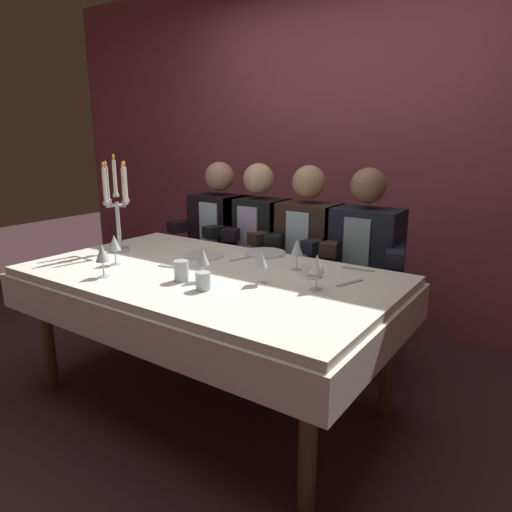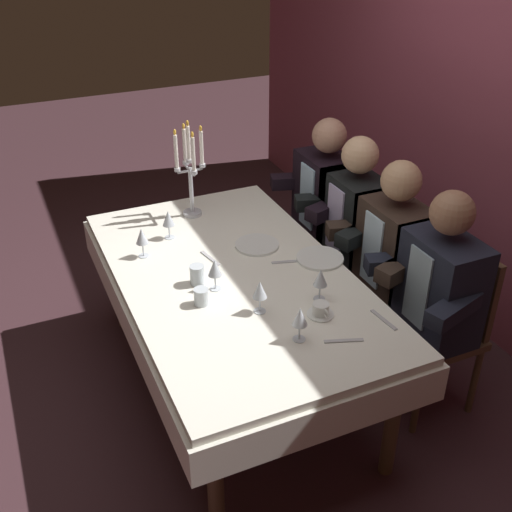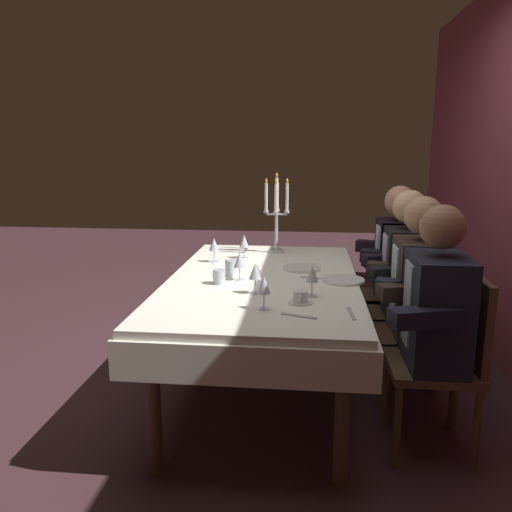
{
  "view_description": "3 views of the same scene",
  "coord_description": "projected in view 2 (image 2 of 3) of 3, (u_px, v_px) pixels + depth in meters",
  "views": [
    {
      "loc": [
        1.51,
        -1.74,
        1.42
      ],
      "look_at": [
        0.28,
        0.03,
        0.86
      ],
      "focal_mm": 32.51,
      "sensor_mm": 36.0,
      "label": 1
    },
    {
      "loc": [
        2.48,
        -0.99,
        2.42
      ],
      "look_at": [
        0.12,
        0.07,
        0.9
      ],
      "focal_mm": 44.18,
      "sensor_mm": 36.0,
      "label": 2
    },
    {
      "loc": [
        2.87,
        0.26,
        1.5
      ],
      "look_at": [
        0.19,
        -0.02,
        0.91
      ],
      "focal_mm": 35.2,
      "sensor_mm": 36.0,
      "label": 3
    }
  ],
  "objects": [
    {
      "name": "coffee_cup_0",
      "position": [
        321.0,
        310.0,
        2.84
      ],
      "size": [
        0.13,
        0.12,
        0.06
      ],
      "color": "white",
      "rests_on": "dining_table"
    },
    {
      "name": "ground_plane",
      "position": [
        236.0,
        386.0,
        3.52
      ],
      "size": [
        12.0,
        12.0,
        0.0
      ],
      "primitive_type": "plane",
      "color": "#40262B"
    },
    {
      "name": "candelabra",
      "position": [
        190.0,
        172.0,
        3.59
      ],
      "size": [
        0.19,
        0.19,
        0.58
      ],
      "color": "silver",
      "rests_on": "dining_table"
    },
    {
      "name": "wine_glass_2",
      "position": [
        215.0,
        269.0,
        2.98
      ],
      "size": [
        0.07,
        0.07,
        0.16
      ],
      "color": "silver",
      "rests_on": "dining_table"
    },
    {
      "name": "dinner_plate_1",
      "position": [
        320.0,
        258.0,
        3.28
      ],
      "size": [
        0.25,
        0.25,
        0.01
      ],
      "primitive_type": "cylinder",
      "color": "white",
      "rests_on": "dining_table"
    },
    {
      "name": "seated_diner_0",
      "position": [
        326.0,
        196.0,
        3.95
      ],
      "size": [
        0.63,
        0.48,
        1.24
      ],
      "color": "brown",
      "rests_on": "ground_plane"
    },
    {
      "name": "seated_diner_1",
      "position": [
        355.0,
        219.0,
        3.69
      ],
      "size": [
        0.63,
        0.48,
        1.24
      ],
      "color": "brown",
      "rests_on": "ground_plane"
    },
    {
      "name": "seated_diner_3",
      "position": [
        440.0,
        286.0,
        3.07
      ],
      "size": [
        0.63,
        0.48,
        1.24
      ],
      "color": "brown",
      "rests_on": "ground_plane"
    },
    {
      "name": "spoon_3",
      "position": [
        210.0,
        258.0,
        3.28
      ],
      "size": [
        0.17,
        0.05,
        0.01
      ],
      "primitive_type": "cube",
      "rotation": [
        0.0,
        0.0,
        0.2
      ],
      "color": "#B7B7BC",
      "rests_on": "dining_table"
    },
    {
      "name": "spoon_1",
      "position": [
        344.0,
        341.0,
        2.69
      ],
      "size": [
        0.07,
        0.17,
        0.01
      ],
      "primitive_type": "cube",
      "rotation": [
        0.0,
        0.0,
        1.23
      ],
      "color": "#B7B7BC",
      "rests_on": "dining_table"
    },
    {
      "name": "water_tumbler_1",
      "position": [
        197.0,
        274.0,
        3.06
      ],
      "size": [
        0.07,
        0.07,
        0.1
      ],
      "primitive_type": "cylinder",
      "color": "silver",
      "rests_on": "dining_table"
    },
    {
      "name": "wine_glass_3",
      "position": [
        320.0,
        278.0,
        2.91
      ],
      "size": [
        0.07,
        0.07,
        0.16
      ],
      "color": "silver",
      "rests_on": "dining_table"
    },
    {
      "name": "wine_glass_0",
      "position": [
        300.0,
        317.0,
        2.64
      ],
      "size": [
        0.07,
        0.07,
        0.16
      ],
      "color": "silver",
      "rests_on": "dining_table"
    },
    {
      "name": "seated_diner_2",
      "position": [
        393.0,
        249.0,
        3.38
      ],
      "size": [
        0.63,
        0.48,
        1.24
      ],
      "color": "brown",
      "rests_on": "ground_plane"
    },
    {
      "name": "wine_glass_5",
      "position": [
        168.0,
        219.0,
        3.42
      ],
      "size": [
        0.07,
        0.07,
        0.16
      ],
      "color": "silver",
      "rests_on": "dining_table"
    },
    {
      "name": "spoon_0",
      "position": [
        288.0,
        261.0,
        3.26
      ],
      "size": [
        0.06,
        0.17,
        0.01
      ],
      "primitive_type": "cube",
      "rotation": [
        0.0,
        0.0,
        1.3
      ],
      "color": "#B7B7BC",
      "rests_on": "dining_table"
    },
    {
      "name": "wine_glass_4",
      "position": [
        142.0,
        237.0,
        3.25
      ],
      "size": [
        0.07,
        0.07,
        0.16
      ],
      "color": "silver",
      "rests_on": "dining_table"
    },
    {
      "name": "dinner_plate_0",
      "position": [
        257.0,
        245.0,
        3.4
      ],
      "size": [
        0.24,
        0.24,
        0.01
      ],
      "primitive_type": "cylinder",
      "color": "white",
      "rests_on": "dining_table"
    },
    {
      "name": "wine_glass_1",
      "position": [
        260.0,
        290.0,
        2.82
      ],
      "size": [
        0.07,
        0.07,
        0.16
      ],
      "color": "silver",
      "rests_on": "dining_table"
    },
    {
      "name": "dining_table",
      "position": [
        234.0,
        295.0,
        3.21
      ],
      "size": [
        1.94,
        1.14,
        0.74
      ],
      "color": "white",
      "rests_on": "ground_plane"
    },
    {
      "name": "water_tumbler_0",
      "position": [
        201.0,
        297.0,
        2.91
      ],
      "size": [
        0.07,
        0.07,
        0.08
      ],
      "primitive_type": "cylinder",
      "color": "silver",
      "rests_on": "dining_table"
    },
    {
      "name": "fork_2",
      "position": [
        384.0,
        320.0,
        2.82
      ],
      "size": [
        0.17,
        0.03,
        0.01
      ],
      "primitive_type": "cube",
      "rotation": [
        0.0,
        0.0,
        0.09
      ],
      "color": "#B7B7BC",
      "rests_on": "dining_table"
    }
  ]
}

